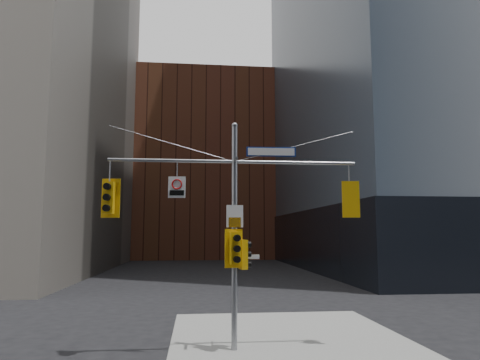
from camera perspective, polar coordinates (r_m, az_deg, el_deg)
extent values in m
cube|color=gray|center=(16.32, 6.02, -19.91)|extent=(8.00, 8.00, 0.15)
cube|color=black|center=(52.47, 28.21, -7.02)|extent=(36.40, 36.40, 6.00)
cube|color=brown|center=(70.35, -4.80, 1.36)|extent=(26.00, 20.00, 28.00)
cylinder|color=gray|center=(13.64, -0.75, -7.54)|extent=(0.18, 0.18, 7.20)
sphere|color=gray|center=(14.07, -0.72, 7.28)|extent=(0.20, 0.20, 0.20)
cylinder|color=gray|center=(13.79, -9.04, 2.56)|extent=(4.00, 0.11, 0.11)
cylinder|color=gray|center=(14.14, 7.37, 2.30)|extent=(4.00, 0.11, 0.11)
cylinder|color=gray|center=(13.48, -0.60, 2.70)|extent=(0.10, 0.70, 0.10)
cylinder|color=gray|center=(13.90, -9.00, 4.80)|extent=(4.00, 0.02, 1.12)
cylinder|color=gray|center=(14.24, 7.34, 4.48)|extent=(4.00, 0.02, 1.12)
cube|color=#E7A80C|center=(13.89, -17.08, -2.27)|extent=(0.35, 0.27, 1.00)
cube|color=#E7A80C|center=(14.05, -16.85, -2.33)|extent=(0.59, 0.13, 1.23)
cylinder|color=black|center=(13.74, -17.30, -0.82)|extent=(0.23, 0.18, 0.21)
cylinder|color=black|center=(13.81, -17.20, -0.86)|extent=(0.18, 0.05, 0.18)
cylinder|color=black|center=(13.71, -17.36, -2.20)|extent=(0.23, 0.18, 0.21)
cylinder|color=black|center=(13.78, -17.25, -2.23)|extent=(0.18, 0.05, 0.18)
cylinder|color=black|center=(13.69, -17.41, -3.59)|extent=(0.23, 0.18, 0.21)
cylinder|color=black|center=(13.76, -17.30, -3.61)|extent=(0.18, 0.05, 0.18)
cube|color=#E7A80C|center=(14.52, 14.41, -2.55)|extent=(0.34, 0.26, 0.96)
cube|color=#E7A80C|center=(14.36, 14.56, -2.50)|extent=(0.57, 0.11, 1.19)
cylinder|color=black|center=(14.73, 14.22, -1.37)|extent=(0.22, 0.17, 0.20)
cylinder|color=black|center=(14.65, 14.28, -1.34)|extent=(0.17, 0.04, 0.17)
cylinder|color=black|center=(14.70, 14.26, -2.61)|extent=(0.22, 0.17, 0.20)
cylinder|color=black|center=(14.63, 14.32, -2.59)|extent=(0.17, 0.04, 0.17)
cylinder|color=black|center=(14.68, 14.29, -3.86)|extent=(0.22, 0.17, 0.20)
cylinder|color=#0CE559|center=(14.61, 14.36, -3.84)|extent=(0.17, 0.04, 0.17)
cube|color=#E7A80C|center=(13.68, 0.43, -9.90)|extent=(0.28, 0.34, 0.93)
cylinder|color=black|center=(13.73, 1.13, -8.60)|extent=(0.18, 0.22, 0.19)
cylinder|color=black|center=(13.71, 0.85, -8.60)|extent=(0.06, 0.17, 0.17)
cylinder|color=black|center=(13.74, 1.13, -9.88)|extent=(0.18, 0.22, 0.19)
cylinder|color=black|center=(13.72, 0.85, -9.89)|extent=(0.06, 0.17, 0.17)
cylinder|color=black|center=(13.76, 1.13, -11.17)|extent=(0.18, 0.22, 0.19)
cylinder|color=black|center=(13.74, 0.86, -11.17)|extent=(0.06, 0.17, 0.17)
cube|color=#E7A80C|center=(13.36, -0.64, -9.12)|extent=(0.35, 0.28, 0.97)
cube|color=#E7A80C|center=(13.52, -0.86, -9.10)|extent=(0.57, 0.16, 1.20)
cylinder|color=black|center=(13.18, -0.40, -7.74)|extent=(0.23, 0.19, 0.20)
cylinder|color=black|center=(13.25, -0.50, -7.74)|extent=(0.18, 0.06, 0.18)
cylinder|color=black|center=(13.19, -0.40, -9.15)|extent=(0.23, 0.19, 0.20)
cylinder|color=black|center=(13.26, -0.50, -9.14)|extent=(0.18, 0.06, 0.18)
cylinder|color=black|center=(13.20, -0.40, -10.55)|extent=(0.23, 0.19, 0.20)
cylinder|color=black|center=(13.27, -0.50, -10.53)|extent=(0.18, 0.06, 0.18)
cube|color=navy|center=(14.04, 4.18, 3.77)|extent=(1.63, 0.09, 0.32)
cube|color=silver|center=(14.02, 4.20, 3.79)|extent=(1.53, 0.06, 0.24)
cube|color=silver|center=(13.65, -8.42, -0.95)|extent=(0.55, 0.08, 0.68)
torus|color=#B20A0A|center=(13.64, -8.41, -0.56)|extent=(0.34, 0.08, 0.34)
cube|color=black|center=(13.61, -8.44, -1.70)|extent=(0.45, 0.05, 0.16)
cube|color=silver|center=(13.53, -0.70, -4.85)|extent=(0.54, 0.10, 0.70)
cube|color=#D88C00|center=(13.50, -0.69, -5.67)|extent=(0.39, 0.06, 0.31)
cube|color=silver|center=(13.70, 1.15, -10.21)|extent=(0.70, 0.11, 0.14)
cube|color=#145926|center=(14.12, -0.92, -11.30)|extent=(0.04, 0.68, 0.14)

